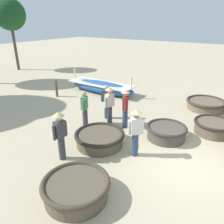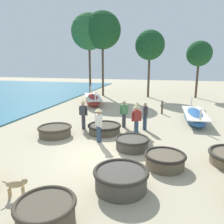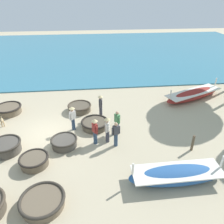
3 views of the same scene
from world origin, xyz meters
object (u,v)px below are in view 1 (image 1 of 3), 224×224
(fisherman_hauling, at_px, (60,133))
(tree_right_mid, at_px, (10,15))
(coracle_front_left, at_px, (166,132))
(fisherman_crouching, at_px, (107,101))
(coracle_far_right, at_px, (100,138))
(fisherman_by_coracle, at_px, (136,130))
(coracle_center, at_px, (76,188))
(long_boat_white_hull, at_px, (101,87))
(coracle_front_right, at_px, (213,127))
(fisherman_standing_right, at_px, (125,106))
(fisherman_with_hat, at_px, (85,109))
(mooring_post_mid_beach, at_px, (56,89))
(fisherman_standing_left, at_px, (110,103))
(coracle_nearest, at_px, (206,104))

(fisherman_hauling, bearing_deg, tree_right_mid, 60.43)
(coracle_front_left, xyz_separation_m, fisherman_crouching, (0.27, 2.97, 0.55))
(coracle_far_right, relative_size, tree_right_mid, 0.31)
(fisherman_crouching, distance_m, fisherman_by_coracle, 3.18)
(coracle_center, relative_size, long_boat_white_hull, 0.38)
(coracle_far_right, xyz_separation_m, coracle_front_left, (1.79, -1.83, 0.01))
(coracle_front_right, height_order, fisherman_hauling, fisherman_hauling)
(fisherman_by_coracle, bearing_deg, fisherman_crouching, 52.30)
(fisherman_hauling, bearing_deg, coracle_center, -123.22)
(fisherman_standing_right, bearing_deg, fisherman_with_hat, 123.42)
(coracle_center, distance_m, long_boat_white_hull, 8.76)
(fisherman_by_coracle, bearing_deg, tree_right_mid, 68.16)
(coracle_far_right, bearing_deg, mooring_post_mid_beach, 61.41)
(coracle_front_right, distance_m, fisherman_by_coracle, 3.68)
(coracle_front_right, height_order, fisherman_by_coracle, fisherman_by_coracle)
(coracle_center, xyz_separation_m, fisherman_standing_left, (4.02, 1.74, 0.67))
(coracle_far_right, height_order, fisherman_hauling, fisherman_hauling)
(tree_right_mid, bearing_deg, coracle_far_right, -114.16)
(fisherman_standing_right, bearing_deg, mooring_post_mid_beach, 77.56)
(fisherman_by_coracle, distance_m, fisherman_standing_left, 2.57)
(coracle_nearest, relative_size, tree_right_mid, 0.32)
(coracle_nearest, bearing_deg, coracle_front_left, 172.07)
(coracle_far_right, height_order, fisherman_by_coracle, fisherman_by_coracle)
(coracle_nearest, distance_m, fisherman_hauling, 7.75)
(fisherman_standing_right, xyz_separation_m, fisherman_by_coracle, (-1.61, -1.34, 0.00))
(coracle_nearest, xyz_separation_m, fisherman_hauling, (-7.16, 2.87, 0.70))
(coracle_far_right, bearing_deg, fisherman_with_hat, 59.31)
(coracle_front_right, distance_m, fisherman_hauling, 5.95)
(coracle_far_right, bearing_deg, long_boat_white_hull, 36.17)
(coracle_center, bearing_deg, mooring_post_mid_beach, 50.36)
(coracle_nearest, distance_m, fisherman_standing_right, 4.74)
(fisherman_crouching, bearing_deg, fisherman_by_coracle, -127.70)
(coracle_far_right, xyz_separation_m, mooring_post_mid_beach, (2.92, 5.35, 0.22))
(fisherman_by_coracle, bearing_deg, coracle_nearest, -10.13)
(coracle_far_right, height_order, fisherman_crouching, fisherman_crouching)
(fisherman_hauling, bearing_deg, fisherman_by_coracle, -51.03)
(tree_right_mid, bearing_deg, coracle_center, -119.95)
(fisherman_by_coracle, height_order, fisherman_standing_left, same)
(coracle_center, distance_m, fisherman_standing_left, 4.43)
(coracle_far_right, height_order, coracle_front_left, coracle_front_left)
(coracle_front_right, bearing_deg, coracle_far_right, 134.95)
(coracle_front_left, relative_size, tree_right_mid, 0.26)
(fisherman_crouching, bearing_deg, coracle_far_right, -151.07)
(fisherman_with_hat, height_order, mooring_post_mid_beach, fisherman_with_hat)
(fisherman_with_hat, bearing_deg, coracle_center, -142.95)
(fisherman_crouching, distance_m, tree_right_mid, 14.00)
(coracle_front_left, xyz_separation_m, long_boat_white_hull, (3.22, 5.49, 0.08))
(coracle_center, xyz_separation_m, tree_right_mid, (8.64, 14.99, 4.30))
(coracle_nearest, distance_m, fisherman_crouching, 5.16)
(coracle_front_right, distance_m, mooring_post_mid_beach, 8.59)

